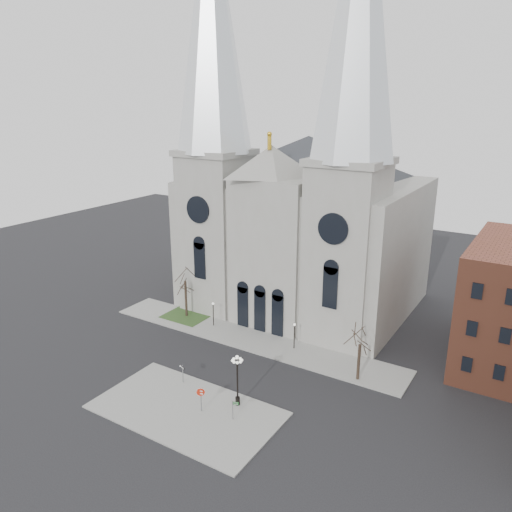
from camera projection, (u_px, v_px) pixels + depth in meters
The scene contains 13 objects.
ground at pixel (195, 378), 53.69m from camera, with size 160.00×160.00×0.00m, color black.
sidewalk_near at pixel (187, 410), 48.10m from camera, with size 18.00×10.00×0.14m, color gray.
sidewalk_far at pixel (250, 338), 62.57m from camera, with size 40.00×6.00×0.14m, color gray.
grass_patch at pixel (187, 316), 68.93m from camera, with size 6.00×5.00×0.18m, color #243F1B.
cathedral at pixel (297, 179), 66.64m from camera, with size 33.00×26.66×54.00m.
tree_left at pixel (185, 279), 67.28m from camera, with size 3.20×3.20×7.50m.
tree_right at pixel (360, 342), 52.06m from camera, with size 3.20×3.20×6.00m.
ped_lamp_left at pixel (213, 310), 65.32m from camera, with size 0.32×0.32×3.26m.
ped_lamp_right at pixel (294, 332), 59.26m from camera, with size 0.32×0.32×3.26m.
stop_sign at pixel (201, 394), 47.31m from camera, with size 0.90×0.21×2.54m.
globe_lamp at pixel (237, 374), 47.85m from camera, with size 1.31×1.31×5.38m.
one_way_sign at pixel (183, 371), 52.29m from camera, with size 0.83×0.38×2.02m.
street_name_sign at pixel (234, 408), 46.27m from camera, with size 0.58×0.28×1.95m.
Camera 1 is at (30.62, -36.59, 28.70)m, focal length 35.00 mm.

